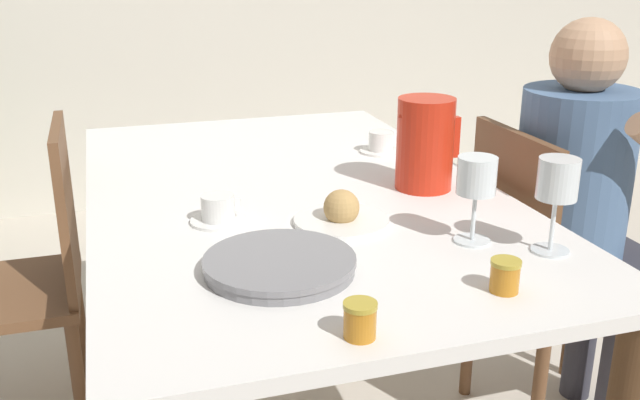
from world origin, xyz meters
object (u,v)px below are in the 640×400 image
Objects in this scene: chair_person_side at (544,276)px; chair_opposite at (27,276)px; serving_tray at (280,264)px; jam_jar_amber at (505,274)px; wine_glass_juice at (476,181)px; teacup_near_person at (218,211)px; person_seated at (582,199)px; wine_glass_water at (558,183)px; jam_jar_red at (360,318)px; red_pitcher at (425,143)px; bread_plate at (341,214)px; teacup_across at (381,143)px.

chair_opposite is at bearing -107.27° from chair_person_side.
jam_jar_amber is (0.36, -0.20, 0.02)m from serving_tray.
wine_glass_juice is at bearing 75.43° from jam_jar_amber.
chair_person_side is at bearing 22.25° from serving_tray.
wine_glass_juice is at bearing -128.00° from chair_opposite.
serving_tray is at bearing -77.19° from teacup_near_person.
chair_opposite is at bearing 124.85° from serving_tray.
person_seated is at bearing 43.32° from jam_jar_amber.
wine_glass_water is at bearing -43.44° from person_seated.
jam_jar_amber is 0.31m from jam_jar_red.
red_pitcher is 1.84× the size of teacup_near_person.
bread_plate is at bearing 141.74° from wine_glass_juice.
person_seated is (1.46, -0.43, 0.22)m from chair_opposite.
serving_tray is at bearing -69.97° from person_seated.
person_seated is 0.63m from wine_glass_juice.
red_pitcher reaches higher than wine_glass_juice.
person_seated is at bearing 46.56° from wine_glass_water.
teacup_across is 0.60m from bread_plate.
person_seated reaches higher than serving_tray.
person_seated is at bearing 2.64° from teacup_near_person.
bread_plate is at bearing -79.63° from person_seated.
red_pitcher is 1.09× the size of bread_plate.
jam_jar_amber is (0.43, -0.49, 0.01)m from teacup_near_person.
teacup_across is (-0.43, 0.39, 0.09)m from person_seated.
red_pitcher is 0.36m from teacup_across.
wine_glass_water reaches higher than teacup_near_person.
jam_jar_amber is at bearing 13.81° from jam_jar_red.
wine_glass_juice is at bearing -38.26° from bread_plate.
serving_tray is 0.41m from jam_jar_amber.
teacup_across is at bearing 86.10° from red_pitcher.
bread_plate is (-0.28, -0.18, -0.09)m from red_pitcher.
jam_jar_red is at bearing -77.21° from teacup_near_person.
person_seated is 0.99m from teacup_near_person.
wine_glass_water is (-0.38, -0.40, 0.21)m from person_seated.
wine_glass_water reaches higher than chair_person_side.
jam_jar_red is at bearing -122.33° from red_pitcher.
teacup_across is (0.02, 0.34, -0.09)m from red_pitcher.
wine_glass_juice is at bearing -28.86° from teacup_near_person.
teacup_near_person is at bearing -170.70° from red_pitcher.
teacup_near_person is at bearing -135.51° from chair_opposite.
wine_glass_juice reaches higher than teacup_across.
chair_opposite is at bearing 177.51° from teacup_across.
bread_plate reaches higher than jam_jar_amber.
chair_opposite reaches higher than teacup_across.
person_seated is 9.37× the size of teacup_near_person.
wine_glass_water is at bearing -7.10° from serving_tray.
teacup_across is (0.56, 0.43, 0.00)m from teacup_near_person.
teacup_across is at bearing -138.11° from chair_person_side.
wine_glass_juice is (-0.51, -0.31, 0.20)m from person_seated.
wine_glass_juice is (-0.12, 0.09, -0.01)m from wine_glass_water.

